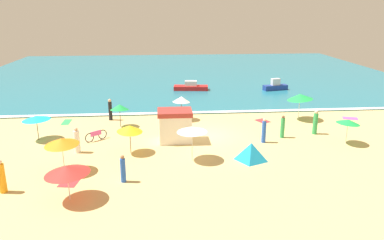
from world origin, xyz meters
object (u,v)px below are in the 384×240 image
beach_umbrella_6 (348,122)px  beach_umbrella_7 (192,129)px  beach_umbrella_1 (62,142)px  beachgoer_1 (315,123)px  beach_umbrella_3 (36,118)px  beachgoer_2 (123,169)px  beach_umbrella_0 (130,129)px  beach_umbrella_4 (300,97)px  beach_tent (251,152)px  small_boat_1 (191,87)px  beachgoer_4 (110,110)px  small_boat_0 (275,86)px  beachgoer_0 (283,127)px  beachgoer_3 (77,141)px  beach_umbrella_8 (181,99)px  parked_bicycle (96,135)px  beachgoer_6 (264,131)px  lifeguard_cabana (175,125)px  beach_umbrella_5 (67,170)px  beachgoer_5 (2,177)px  beach_umbrella_2 (120,107)px

beach_umbrella_6 → beach_umbrella_7: beach_umbrella_7 is taller
beach_umbrella_1 → beachgoer_1: (17.83, 5.57, -1.04)m
beach_umbrella_3 → beachgoer_2: size_ratio=1.35×
beach_umbrella_0 → beach_umbrella_6: size_ratio=1.22×
beach_umbrella_4 → beach_umbrella_6: (1.28, -6.23, -0.37)m
beach_tent → small_boat_1: beach_tent is taller
beach_umbrella_7 → beachgoer_4: (-6.41, 9.51, -1.18)m
beach_umbrella_4 → small_boat_0: beach_umbrella_4 is taller
beachgoer_0 → small_boat_1: beachgoer_0 is taller
beach_umbrella_6 → small_boat_0: size_ratio=0.67×
beach_umbrella_6 → beachgoer_1: size_ratio=1.06×
small_boat_1 → beachgoer_3: bearing=-116.2°
beach_tent → beach_umbrella_8: bearing=112.8°
parked_bicycle → beachgoer_2: size_ratio=0.88×
beachgoer_0 → beach_umbrella_1: bearing=-161.7°
beach_umbrella_6 → beach_umbrella_8: beach_umbrella_8 is taller
beach_tent → beachgoer_6: beachgoer_6 is taller
beachgoer_0 → beachgoer_2: size_ratio=1.07×
beach_umbrella_1 → lifeguard_cabana: bearing=35.4°
lifeguard_cabana → small_boat_0: (12.52, 16.28, -0.67)m
beachgoer_0 → beachgoer_6: bearing=-151.3°
beach_umbrella_0 → lifeguard_cabana: bearing=34.4°
beach_umbrella_4 → parked_bicycle: 17.48m
beachgoer_4 → beach_umbrella_6: bearing=-22.8°
lifeguard_cabana → beach_umbrella_6: bearing=-7.6°
beach_umbrella_1 → small_boat_0: 28.74m
beach_umbrella_5 → beach_umbrella_4: bearing=37.6°
beachgoer_6 → beach_umbrella_7: bearing=-152.7°
beachgoer_3 → small_boat_1: beachgoer_3 is taller
beach_umbrella_0 → beach_umbrella_3: size_ratio=1.12×
beach_umbrella_5 → beachgoer_3: (-0.97, 6.64, -0.85)m
beach_umbrella_1 → beach_tent: bearing=3.8°
small_boat_0 → parked_bicycle: bearing=-139.6°
lifeguard_cabana → beachgoer_1: bearing=3.6°
beach_umbrella_7 → beachgoer_1: bearing=23.6°
lifeguard_cabana → beach_umbrella_0: bearing=-145.6°
beachgoer_2 → beachgoer_6: beachgoer_6 is taller
beach_umbrella_5 → beachgoer_5: size_ratio=1.26×
beachgoer_2 → small_boat_1: size_ratio=0.39×
beach_umbrella_4 → beachgoer_1: 4.07m
beachgoer_0 → beach_umbrella_0: bearing=-168.9°
beachgoer_1 → small_boat_1: 18.45m
beach_umbrella_2 → beachgoer_2: size_ratio=1.22×
beach_umbrella_8 → beachgoer_4: (-6.22, 0.49, -0.94)m
beach_umbrella_7 → beach_umbrella_8: 9.02m
lifeguard_cabana → beach_umbrella_6: lifeguard_cabana is taller
beach_tent → parked_bicycle: bearing=155.9°
beach_umbrella_0 → beach_tent: size_ratio=1.25×
beachgoer_6 → parked_bicycle: bearing=173.1°
beachgoer_5 → parked_bicycle: bearing=65.2°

